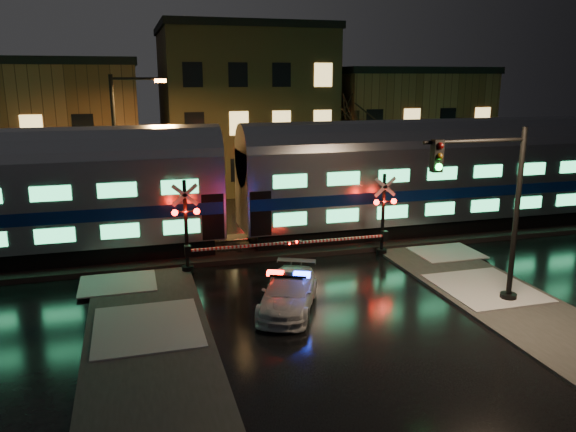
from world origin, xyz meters
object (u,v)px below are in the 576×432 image
object	(u,v)px
crossing_signal_right	(376,223)
streetlight	(121,146)
crossing_signal_left	(195,235)
traffic_light	(493,214)
police_car	(289,293)

from	to	relation	value
crossing_signal_right	streetlight	bearing A→B (deg)	149.23
crossing_signal_left	streetlight	size ratio (longest dim) A/B	0.69
traffic_light	crossing_signal_left	bearing A→B (deg)	149.26
crossing_signal_right	crossing_signal_left	xyz separation A→B (m)	(-8.41, 0.00, 0.07)
streetlight	police_car	bearing A→B (deg)	-64.33
crossing_signal_right	streetlight	size ratio (longest dim) A/B	0.66
crossing_signal_right	crossing_signal_left	bearing A→B (deg)	179.97
police_car	crossing_signal_left	size ratio (longest dim) A/B	0.83
police_car	crossing_signal_left	xyz separation A→B (m)	(-2.74, 4.91, 1.03)
police_car	traffic_light	distance (m)	7.84
crossing_signal_right	traffic_light	xyz separation A→B (m)	(1.46, -6.51, 1.87)
crossing_signal_left	traffic_light	distance (m)	11.97
crossing_signal_left	streetlight	xyz separation A→B (m)	(-2.83, 6.69, 3.15)
crossing_signal_left	traffic_light	xyz separation A→B (m)	(9.88, -6.52, 1.80)
police_car	traffic_light	size ratio (longest dim) A/B	0.73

